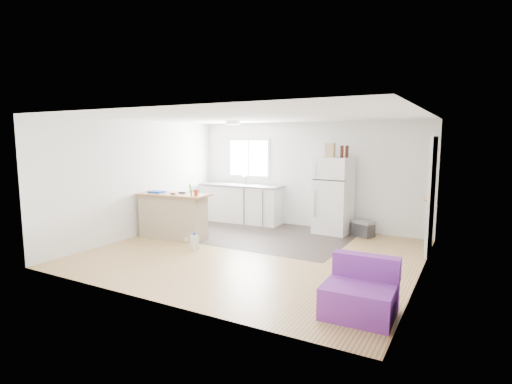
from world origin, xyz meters
The scene contains 19 objects.
room centered at (0.00, 0.00, 1.20)m, with size 5.51×5.01×2.41m.
vinyl_zone centered at (-0.73, 1.25, 0.00)m, with size 4.05×2.50×0.00m, color #2E2622.
window centered at (-1.55, 2.49, 1.55)m, with size 1.18×0.06×0.98m.
interior_door centered at (2.72, 1.55, 1.02)m, with size 0.11×0.92×2.10m.
ceiling_fixture centered at (-1.20, 1.20, 2.36)m, with size 0.30×0.30×0.07m, color white.
kitchen_cabinets centered at (-1.58, 2.18, 0.47)m, with size 2.09×0.73×1.20m.
peninsula centered at (-1.98, 0.13, 0.47)m, with size 1.55×0.73×0.92m.
refrigerator centered at (0.74, 2.14, 0.82)m, with size 0.77×0.73×1.63m.
cooler centered at (1.40, 2.14, 0.17)m, with size 0.51×0.44×0.33m.
purple_seat centered at (2.31, -1.59, 0.24)m, with size 0.81×0.76×0.65m.
cleaner_jug centered at (-1.08, -0.34, 0.14)m, with size 0.16×0.14×0.31m.
mop centered at (-1.47, 0.01, 0.23)m, with size 0.20×0.33×1.18m.
red_cup centered at (-1.37, 0.11, 0.98)m, with size 0.08×0.08×0.12m, color red.
blue_tray centered at (-2.34, 0.06, 0.94)m, with size 0.30×0.22×0.04m, color blue.
tool_a centered at (-1.81, 0.23, 0.94)m, with size 0.14×0.05×0.03m, color black.
tool_b centered at (-1.88, 0.02, 0.94)m, with size 0.10×0.04×0.03m, color black.
cardboard_box centered at (0.66, 2.11, 1.78)m, with size 0.20×0.10×0.30m, color tan.
bottle_left centered at (0.92, 2.09, 1.76)m, with size 0.07×0.07×0.25m, color #351309.
bottle_right centered at (1.01, 2.15, 1.76)m, with size 0.07×0.07×0.25m, color #351309.
Camera 1 is at (3.40, -6.06, 2.03)m, focal length 28.00 mm.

